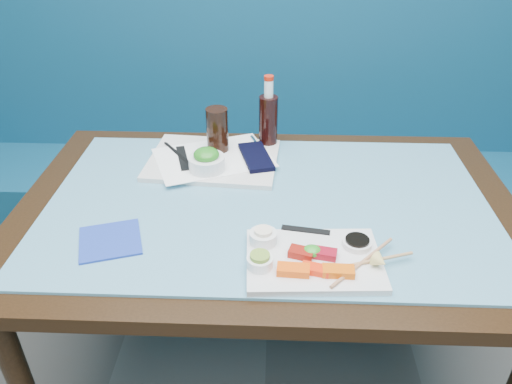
{
  "coord_description": "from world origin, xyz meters",
  "views": [
    {
      "loc": [
        0.01,
        0.29,
        1.52
      ],
      "look_at": [
        -0.03,
        1.43,
        0.8
      ],
      "focal_mm": 35.0,
      "sensor_mm": 36.0,
      "label": 1
    }
  ],
  "objects_px": {
    "serving_tray": "(213,160)",
    "cola_glass": "(217,130)",
    "blue_napkin": "(110,241)",
    "dining_table": "(268,228)",
    "cola_bottle_body": "(268,122)",
    "booth_bench": "(271,171)",
    "sashimi_plate": "(314,260)",
    "seaweed_bowl": "(207,163)"
  },
  "relations": [
    {
      "from": "seaweed_bowl",
      "to": "booth_bench",
      "type": "bearing_deg",
      "value": 74.87
    },
    {
      "from": "sashimi_plate",
      "to": "cola_bottle_body",
      "type": "xyz_separation_m",
      "value": [
        -0.12,
        0.6,
        0.08
      ]
    },
    {
      "from": "serving_tray",
      "to": "cola_bottle_body",
      "type": "bearing_deg",
      "value": 39.39
    },
    {
      "from": "dining_table",
      "to": "sashimi_plate",
      "type": "distance_m",
      "value": 0.3
    },
    {
      "from": "dining_table",
      "to": "blue_napkin",
      "type": "height_order",
      "value": "blue_napkin"
    },
    {
      "from": "dining_table",
      "to": "cola_bottle_body",
      "type": "distance_m",
      "value": 0.38
    },
    {
      "from": "dining_table",
      "to": "seaweed_bowl",
      "type": "bearing_deg",
      "value": 142.24
    },
    {
      "from": "booth_bench",
      "to": "cola_glass",
      "type": "relative_size",
      "value": 21.03
    },
    {
      "from": "cola_bottle_body",
      "to": "cola_glass",
      "type": "bearing_deg",
      "value": -158.21
    },
    {
      "from": "sashimi_plate",
      "to": "serving_tray",
      "type": "distance_m",
      "value": 0.56
    },
    {
      "from": "cola_bottle_body",
      "to": "serving_tray",
      "type": "bearing_deg",
      "value": -145.04
    },
    {
      "from": "dining_table",
      "to": "cola_bottle_body",
      "type": "relative_size",
      "value": 8.03
    },
    {
      "from": "seaweed_bowl",
      "to": "blue_napkin",
      "type": "relative_size",
      "value": 0.74
    },
    {
      "from": "booth_bench",
      "to": "sashimi_plate",
      "type": "distance_m",
      "value": 1.17
    },
    {
      "from": "dining_table",
      "to": "serving_tray",
      "type": "distance_m",
      "value": 0.3
    },
    {
      "from": "seaweed_bowl",
      "to": "cola_bottle_body",
      "type": "distance_m",
      "value": 0.27
    },
    {
      "from": "booth_bench",
      "to": "dining_table",
      "type": "relative_size",
      "value": 2.14
    },
    {
      "from": "booth_bench",
      "to": "cola_glass",
      "type": "xyz_separation_m",
      "value": [
        -0.17,
        -0.56,
        0.47
      ]
    },
    {
      "from": "dining_table",
      "to": "seaweed_bowl",
      "type": "relative_size",
      "value": 12.77
    },
    {
      "from": "dining_table",
      "to": "blue_napkin",
      "type": "distance_m",
      "value": 0.44
    },
    {
      "from": "cola_glass",
      "to": "blue_napkin",
      "type": "bearing_deg",
      "value": -114.92
    },
    {
      "from": "dining_table",
      "to": "cola_bottle_body",
      "type": "bearing_deg",
      "value": 91.24
    },
    {
      "from": "cola_glass",
      "to": "blue_napkin",
      "type": "distance_m",
      "value": 0.53
    },
    {
      "from": "sashimi_plate",
      "to": "dining_table",
      "type": "bearing_deg",
      "value": 110.35
    },
    {
      "from": "cola_glass",
      "to": "booth_bench",
      "type": "bearing_deg",
      "value": 73.44
    },
    {
      "from": "booth_bench",
      "to": "sashimi_plate",
      "type": "relative_size",
      "value": 9.6
    },
    {
      "from": "cola_glass",
      "to": "cola_bottle_body",
      "type": "xyz_separation_m",
      "value": [
        0.16,
        0.06,
        0.0
      ]
    },
    {
      "from": "serving_tray",
      "to": "cola_glass",
      "type": "height_order",
      "value": "cola_glass"
    },
    {
      "from": "cola_glass",
      "to": "sashimi_plate",
      "type": "bearing_deg",
      "value": -62.35
    },
    {
      "from": "seaweed_bowl",
      "to": "blue_napkin",
      "type": "height_order",
      "value": "seaweed_bowl"
    },
    {
      "from": "serving_tray",
      "to": "blue_napkin",
      "type": "bearing_deg",
      "value": -112.22
    },
    {
      "from": "blue_napkin",
      "to": "sashimi_plate",
      "type": "bearing_deg",
      "value": -7.0
    },
    {
      "from": "cola_bottle_body",
      "to": "dining_table",
      "type": "bearing_deg",
      "value": -88.76
    },
    {
      "from": "dining_table",
      "to": "serving_tray",
      "type": "height_order",
      "value": "serving_tray"
    },
    {
      "from": "booth_bench",
      "to": "cola_bottle_body",
      "type": "xyz_separation_m",
      "value": [
        -0.01,
        -0.5,
        0.47
      ]
    },
    {
      "from": "blue_napkin",
      "to": "dining_table",
      "type": "bearing_deg",
      "value": 26.98
    },
    {
      "from": "sashimi_plate",
      "to": "seaweed_bowl",
      "type": "height_order",
      "value": "seaweed_bowl"
    },
    {
      "from": "serving_tray",
      "to": "cola_glass",
      "type": "relative_size",
      "value": 2.8
    },
    {
      "from": "booth_bench",
      "to": "seaweed_bowl",
      "type": "xyz_separation_m",
      "value": [
        -0.19,
        -0.69,
        0.42
      ]
    },
    {
      "from": "cola_glass",
      "to": "cola_bottle_body",
      "type": "distance_m",
      "value": 0.17
    },
    {
      "from": "serving_tray",
      "to": "blue_napkin",
      "type": "relative_size",
      "value": 2.71
    },
    {
      "from": "seaweed_bowl",
      "to": "cola_bottle_body",
      "type": "relative_size",
      "value": 0.63
    }
  ]
}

